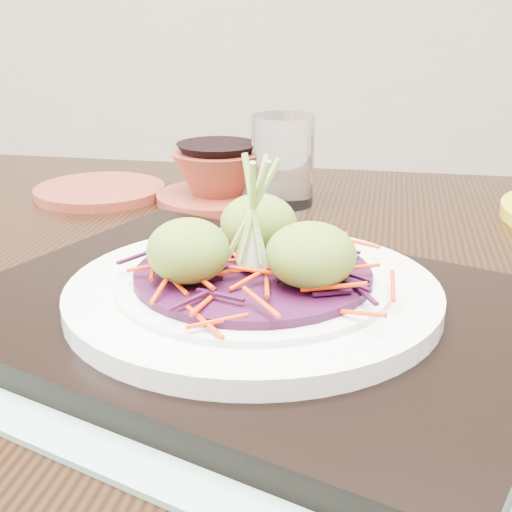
# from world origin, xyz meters

# --- Properties ---
(dining_table) EXTENTS (1.38, 0.98, 0.82)m
(dining_table) POSITION_xyz_m (-0.04, 0.09, 0.71)
(dining_table) COLOR black
(dining_table) RESTS_ON ground
(placemat) EXTENTS (0.58, 0.53, 0.00)m
(placemat) POSITION_xyz_m (-0.01, -0.00, 0.82)
(placemat) COLOR #85AC97
(placemat) RESTS_ON dining_table
(serving_tray) EXTENTS (0.50, 0.45, 0.02)m
(serving_tray) POSITION_xyz_m (-0.01, -0.00, 0.83)
(serving_tray) COLOR black
(serving_tray) RESTS_ON placemat
(white_plate) EXTENTS (0.26, 0.26, 0.02)m
(white_plate) POSITION_xyz_m (-0.01, -0.00, 0.85)
(white_plate) COLOR white
(white_plate) RESTS_ON serving_tray
(cabbage_bed) EXTENTS (0.17, 0.17, 0.01)m
(cabbage_bed) POSITION_xyz_m (-0.01, -0.00, 0.86)
(cabbage_bed) COLOR #380B2A
(cabbage_bed) RESTS_ON white_plate
(carrot_julienne) EXTENTS (0.20, 0.20, 0.01)m
(carrot_julienne) POSITION_xyz_m (-0.01, -0.00, 0.87)
(carrot_julienne) COLOR red
(carrot_julienne) RESTS_ON cabbage_bed
(guacamole_scoops) EXTENTS (0.14, 0.13, 0.05)m
(guacamole_scoops) POSITION_xyz_m (-0.01, -0.00, 0.89)
(guacamole_scoops) COLOR olive
(guacamole_scoops) RESTS_ON cabbage_bed
(scallion_garnish) EXTENTS (0.06, 0.06, 0.09)m
(scallion_garnish) POSITION_xyz_m (-0.01, -0.00, 0.91)
(scallion_garnish) COLOR #82AE45
(scallion_garnish) RESTS_ON cabbage_bed
(terracotta_side_plate) EXTENTS (0.18, 0.18, 0.01)m
(terracotta_side_plate) POSITION_xyz_m (-0.23, 0.35, 0.82)
(terracotta_side_plate) COLOR maroon
(terracotta_side_plate) RESTS_ON dining_table
(water_glass) EXTENTS (0.09, 0.09, 0.10)m
(water_glass) POSITION_xyz_m (-0.01, 0.34, 0.87)
(water_glass) COLOR white
(water_glass) RESTS_ON dining_table
(terracotta_bowl_set) EXTENTS (0.15, 0.15, 0.06)m
(terracotta_bowl_set) POSITION_xyz_m (-0.09, 0.33, 0.84)
(terracotta_bowl_set) COLOR maroon
(terracotta_bowl_set) RESTS_ON dining_table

